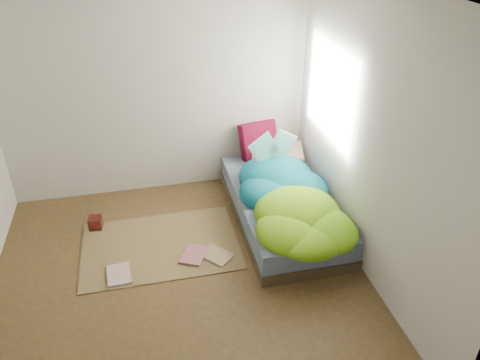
# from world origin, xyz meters

# --- Properties ---
(ground) EXTENTS (3.50, 3.50, 0.00)m
(ground) POSITION_xyz_m (0.00, 0.00, 0.00)
(ground) COLOR #47301B
(ground) RESTS_ON ground
(room_walls) EXTENTS (3.54, 3.54, 2.62)m
(room_walls) POSITION_xyz_m (0.01, 0.01, 1.63)
(room_walls) COLOR beige
(room_walls) RESTS_ON ground
(bed) EXTENTS (1.00, 2.00, 0.34)m
(bed) POSITION_xyz_m (1.22, 0.72, 0.17)
(bed) COLOR #342C1C
(bed) RESTS_ON ground
(duvet) EXTENTS (0.96, 1.84, 0.34)m
(duvet) POSITION_xyz_m (1.22, 0.50, 0.51)
(duvet) COLOR #075B73
(duvet) RESTS_ON bed
(rug) EXTENTS (1.60, 1.10, 0.01)m
(rug) POSITION_xyz_m (-0.15, 0.55, 0.01)
(rug) COLOR brown
(rug) RESTS_ON ground
(pillow_floral) EXTENTS (0.69, 0.51, 0.14)m
(pillow_floral) POSITION_xyz_m (1.39, 1.50, 0.41)
(pillow_floral) COLOR #F1E4D0
(pillow_floral) RESTS_ON bed
(pillow_magenta) EXTENTS (0.47, 0.24, 0.45)m
(pillow_magenta) POSITION_xyz_m (1.18, 1.63, 0.57)
(pillow_magenta) COLOR #50051B
(pillow_magenta) RESTS_ON bed
(open_book) EXTENTS (0.49, 0.20, 0.29)m
(open_book) POSITION_xyz_m (1.22, 1.11, 0.83)
(open_book) COLOR green
(open_book) RESTS_ON duvet
(wooden_box) EXTENTS (0.15, 0.15, 0.14)m
(wooden_box) POSITION_xyz_m (-0.81, 1.01, 0.08)
(wooden_box) COLOR #340E0C
(wooden_box) RESTS_ON rug
(floor_book_a) EXTENTS (0.24, 0.31, 0.02)m
(floor_book_a) POSITION_xyz_m (-0.68, 0.17, 0.02)
(floor_book_a) COLOR silver
(floor_book_a) RESTS_ON rug
(floor_book_b) EXTENTS (0.34, 0.37, 0.03)m
(floor_book_b) POSITION_xyz_m (0.06, 0.35, 0.03)
(floor_book_b) COLOR #C16F7A
(floor_book_b) RESTS_ON rug
(floor_book_c) EXTENTS (0.37, 0.37, 0.02)m
(floor_book_c) POSITION_xyz_m (0.31, 0.17, 0.02)
(floor_book_c) COLOR tan
(floor_book_c) RESTS_ON rug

